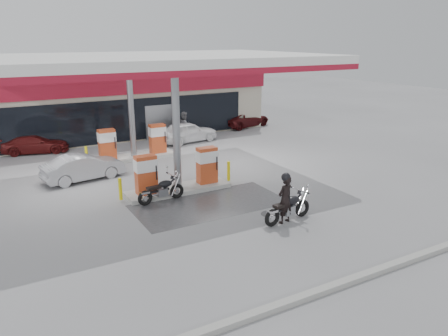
{
  "coord_description": "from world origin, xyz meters",
  "views": [
    {
      "loc": [
        -6.94,
        -14.39,
        6.38
      ],
      "look_at": [
        1.48,
        0.61,
        1.2
      ],
      "focal_mm": 35.0,
      "sensor_mm": 36.0,
      "label": 1
    }
  ],
  "objects_px": {
    "parked_car_left": "(35,144)",
    "main_motorcycle": "(288,208)",
    "pump_island_far": "(133,146)",
    "attendant": "(184,126)",
    "sedan_white": "(188,132)",
    "parked_motorcycle": "(162,191)",
    "parked_car_right": "(245,119)",
    "biker_main": "(285,199)",
    "hatchback_silver": "(84,167)",
    "pump_island_near": "(178,176)"
  },
  "relations": [
    {
      "from": "pump_island_near",
      "to": "parked_motorcycle",
      "type": "height_order",
      "value": "pump_island_near"
    },
    {
      "from": "sedan_white",
      "to": "pump_island_near",
      "type": "bearing_deg",
      "value": 144.92
    },
    {
      "from": "parked_motorcycle",
      "to": "parked_car_left",
      "type": "distance_m",
      "value": 11.33
    },
    {
      "from": "biker_main",
      "to": "parked_car_left",
      "type": "relative_size",
      "value": 0.48
    },
    {
      "from": "attendant",
      "to": "parked_car_right",
      "type": "relative_size",
      "value": 0.46
    },
    {
      "from": "biker_main",
      "to": "hatchback_silver",
      "type": "relative_size",
      "value": 0.47
    },
    {
      "from": "parked_car_left",
      "to": "pump_island_near",
      "type": "bearing_deg",
      "value": -142.98
    },
    {
      "from": "pump_island_near",
      "to": "sedan_white",
      "type": "bearing_deg",
      "value": 62.66
    },
    {
      "from": "pump_island_near",
      "to": "attendant",
      "type": "height_order",
      "value": "attendant"
    },
    {
      "from": "biker_main",
      "to": "parked_car_left",
      "type": "xyz_separation_m",
      "value": [
        -6.5,
        14.87,
        -0.35
      ]
    },
    {
      "from": "sedan_white",
      "to": "attendant",
      "type": "bearing_deg",
      "value": -9.9
    },
    {
      "from": "biker_main",
      "to": "attendant",
      "type": "distance_m",
      "value": 13.77
    },
    {
      "from": "biker_main",
      "to": "parked_car_right",
      "type": "height_order",
      "value": "biker_main"
    },
    {
      "from": "biker_main",
      "to": "sedan_white",
      "type": "distance_m",
      "value": 13.27
    },
    {
      "from": "parked_car_right",
      "to": "biker_main",
      "type": "bearing_deg",
      "value": 138.43
    },
    {
      "from": "attendant",
      "to": "main_motorcycle",
      "type": "bearing_deg",
      "value": -176.02
    },
    {
      "from": "parked_car_right",
      "to": "pump_island_near",
      "type": "bearing_deg",
      "value": 122.52
    },
    {
      "from": "pump_island_far",
      "to": "parked_car_right",
      "type": "relative_size",
      "value": 1.28
    },
    {
      "from": "parked_motorcycle",
      "to": "sedan_white",
      "type": "distance_m",
      "value": 10.43
    },
    {
      "from": "sedan_white",
      "to": "hatchback_silver",
      "type": "xyz_separation_m",
      "value": [
        -7.4,
        -4.6,
        -0.04
      ]
    },
    {
      "from": "hatchback_silver",
      "to": "pump_island_far",
      "type": "bearing_deg",
      "value": -62.32
    },
    {
      "from": "main_motorcycle",
      "to": "parked_car_right",
      "type": "relative_size",
      "value": 0.54
    },
    {
      "from": "parked_motorcycle",
      "to": "parked_car_right",
      "type": "bearing_deg",
      "value": 40.44
    },
    {
      "from": "biker_main",
      "to": "parked_motorcycle",
      "type": "distance_m",
      "value": 5.11
    },
    {
      "from": "biker_main",
      "to": "sedan_white",
      "type": "xyz_separation_m",
      "value": [
        2.24,
        13.07,
        -0.23
      ]
    },
    {
      "from": "pump_island_far",
      "to": "parked_motorcycle",
      "type": "distance_m",
      "value": 6.88
    },
    {
      "from": "pump_island_far",
      "to": "sedan_white",
      "type": "height_order",
      "value": "pump_island_far"
    },
    {
      "from": "pump_island_far",
      "to": "attendant",
      "type": "relative_size",
      "value": 2.78
    },
    {
      "from": "pump_island_near",
      "to": "sedan_white",
      "type": "xyz_separation_m",
      "value": [
        4.24,
        8.2,
        -0.06
      ]
    },
    {
      "from": "sedan_white",
      "to": "parked_car_left",
      "type": "height_order",
      "value": "sedan_white"
    },
    {
      "from": "sedan_white",
      "to": "parked_car_right",
      "type": "bearing_deg",
      "value": -74.58
    },
    {
      "from": "biker_main",
      "to": "hatchback_silver",
      "type": "bearing_deg",
      "value": -69.91
    },
    {
      "from": "pump_island_near",
      "to": "parked_motorcycle",
      "type": "relative_size",
      "value": 2.52
    },
    {
      "from": "hatchback_silver",
      "to": "parked_car_left",
      "type": "distance_m",
      "value": 6.54
    },
    {
      "from": "pump_island_near",
      "to": "pump_island_far",
      "type": "height_order",
      "value": "same"
    },
    {
      "from": "pump_island_near",
      "to": "parked_car_left",
      "type": "bearing_deg",
      "value": 114.23
    },
    {
      "from": "biker_main",
      "to": "hatchback_silver",
      "type": "distance_m",
      "value": 9.92
    },
    {
      "from": "biker_main",
      "to": "sedan_white",
      "type": "relative_size",
      "value": 0.46
    },
    {
      "from": "parked_motorcycle",
      "to": "attendant",
      "type": "relative_size",
      "value": 1.1
    },
    {
      "from": "biker_main",
      "to": "main_motorcycle",
      "type": "bearing_deg",
      "value": 177.15
    },
    {
      "from": "parked_car_left",
      "to": "sedan_white",
      "type": "bearing_deg",
      "value": -88.84
    },
    {
      "from": "sedan_white",
      "to": "attendant",
      "type": "height_order",
      "value": "attendant"
    },
    {
      "from": "parked_motorcycle",
      "to": "hatchback_silver",
      "type": "bearing_deg",
      "value": 110.07
    },
    {
      "from": "main_motorcycle",
      "to": "attendant",
      "type": "height_order",
      "value": "attendant"
    },
    {
      "from": "parked_car_left",
      "to": "main_motorcycle",
      "type": "bearing_deg",
      "value": -142.94
    },
    {
      "from": "pump_island_near",
      "to": "pump_island_far",
      "type": "distance_m",
      "value": 6.0
    },
    {
      "from": "hatchback_silver",
      "to": "main_motorcycle",
      "type": "bearing_deg",
      "value": -157.23
    },
    {
      "from": "parked_car_left",
      "to": "parked_car_right",
      "type": "relative_size",
      "value": 0.9
    },
    {
      "from": "pump_island_far",
      "to": "biker_main",
      "type": "distance_m",
      "value": 11.06
    },
    {
      "from": "parked_car_left",
      "to": "parked_car_right",
      "type": "distance_m",
      "value": 14.52
    }
  ]
}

